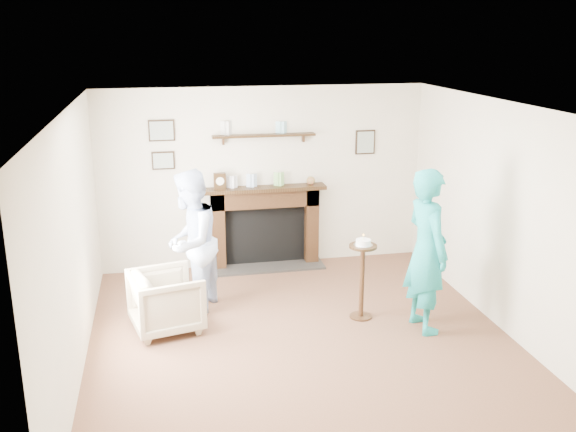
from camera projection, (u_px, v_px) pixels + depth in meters
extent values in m
plane|color=brown|center=(303.00, 343.00, 6.86)|extent=(5.00, 5.00, 0.00)
cube|color=beige|center=(264.00, 178.00, 8.86)|extent=(4.50, 0.04, 2.50)
cube|color=beige|center=(73.00, 246.00, 6.08)|extent=(0.04, 5.00, 2.50)
cube|color=beige|center=(506.00, 219.00, 6.94)|extent=(0.04, 5.00, 2.50)
cube|color=white|center=(305.00, 108.00, 6.16)|extent=(4.50, 5.00, 0.04)
cube|color=black|center=(218.00, 231.00, 8.84)|extent=(0.18, 0.20, 1.10)
cube|color=black|center=(311.00, 225.00, 9.09)|extent=(0.18, 0.20, 1.10)
cube|color=black|center=(265.00, 198.00, 8.84)|extent=(1.50, 0.20, 0.24)
cube|color=black|center=(265.00, 235.00, 9.06)|extent=(1.14, 0.06, 0.86)
cube|color=#2C2A27|center=(267.00, 267.00, 9.00)|extent=(1.60, 0.44, 0.03)
cube|color=black|center=(265.00, 189.00, 8.77)|extent=(1.68, 0.26, 0.05)
cube|color=black|center=(264.00, 135.00, 8.62)|extent=(1.40, 0.15, 0.03)
cube|color=black|center=(162.00, 130.00, 8.39)|extent=(0.34, 0.03, 0.28)
cube|color=black|center=(163.00, 160.00, 8.50)|extent=(0.30, 0.03, 0.24)
cube|color=black|center=(365.00, 142.00, 9.00)|extent=(0.28, 0.03, 0.34)
cube|color=black|center=(220.00, 181.00, 8.62)|extent=(0.16, 0.09, 0.22)
cylinder|color=white|center=(220.00, 181.00, 8.57)|extent=(0.11, 0.01, 0.11)
sphere|color=green|center=(311.00, 181.00, 8.87)|extent=(0.12, 0.12, 0.12)
imported|color=tan|center=(168.00, 329.00, 7.18)|extent=(0.89, 0.87, 0.68)
imported|color=silver|center=(193.00, 310.00, 7.65)|extent=(0.92, 1.02, 1.71)
imported|color=teal|center=(422.00, 327.00, 7.22)|extent=(0.51, 0.71, 1.83)
cylinder|color=black|center=(361.00, 316.00, 7.47)|extent=(0.26, 0.26, 0.02)
cylinder|color=black|center=(362.00, 282.00, 7.35)|extent=(0.06, 0.06, 0.84)
cylinder|color=black|center=(363.00, 246.00, 7.23)|extent=(0.32, 0.32, 0.03)
cylinder|color=silver|center=(363.00, 245.00, 7.22)|extent=(0.21, 0.21, 0.01)
cylinder|color=white|center=(363.00, 242.00, 7.22)|extent=(0.17, 0.17, 0.06)
cylinder|color=#FCE69F|center=(363.00, 238.00, 7.20)|extent=(0.01, 0.01, 0.05)
sphere|color=orange|center=(363.00, 235.00, 7.19)|extent=(0.02, 0.02, 0.02)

